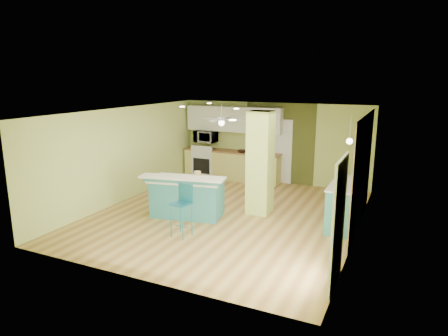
{
  "coord_description": "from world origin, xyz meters",
  "views": [
    {
      "loc": [
        3.84,
        -8.37,
        3.29
      ],
      "look_at": [
        -0.27,
        0.4,
        1.06
      ],
      "focal_mm": 32.0,
      "sensor_mm": 36.0,
      "label": 1
    }
  ],
  "objects_px": {
    "fruit_bowl": "(242,151)",
    "side_counter": "(345,205)",
    "peninsula": "(187,196)",
    "bar_stool": "(183,202)",
    "canister": "(198,175)"
  },
  "relations": [
    {
      "from": "side_counter",
      "to": "canister",
      "type": "relative_size",
      "value": 9.2
    },
    {
      "from": "bar_stool",
      "to": "canister",
      "type": "bearing_deg",
      "value": 112.8
    },
    {
      "from": "bar_stool",
      "to": "side_counter",
      "type": "relative_size",
      "value": 0.71
    },
    {
      "from": "side_counter",
      "to": "bar_stool",
      "type": "bearing_deg",
      "value": -146.89
    },
    {
      "from": "bar_stool",
      "to": "fruit_bowl",
      "type": "xyz_separation_m",
      "value": [
        -0.61,
        4.66,
        0.23
      ]
    },
    {
      "from": "fruit_bowl",
      "to": "bar_stool",
      "type": "bearing_deg",
      "value": -82.51
    },
    {
      "from": "bar_stool",
      "to": "fruit_bowl",
      "type": "distance_m",
      "value": 4.7
    },
    {
      "from": "canister",
      "to": "side_counter",
      "type": "bearing_deg",
      "value": 11.81
    },
    {
      "from": "fruit_bowl",
      "to": "canister",
      "type": "xyz_separation_m",
      "value": [
        0.27,
        -3.4,
        0.02
      ]
    },
    {
      "from": "bar_stool",
      "to": "side_counter",
      "type": "xyz_separation_m",
      "value": [
        3.0,
        1.96,
        -0.24
      ]
    },
    {
      "from": "peninsula",
      "to": "fruit_bowl",
      "type": "xyz_separation_m",
      "value": [
        -0.07,
        3.58,
        0.49
      ]
    },
    {
      "from": "fruit_bowl",
      "to": "side_counter",
      "type": "bearing_deg",
      "value": -36.8
    },
    {
      "from": "bar_stool",
      "to": "side_counter",
      "type": "height_order",
      "value": "bar_stool"
    },
    {
      "from": "peninsula",
      "to": "side_counter",
      "type": "xyz_separation_m",
      "value": [
        3.54,
        0.88,
        0.02
      ]
    },
    {
      "from": "peninsula",
      "to": "bar_stool",
      "type": "bearing_deg",
      "value": -74.5
    }
  ]
}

